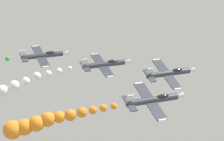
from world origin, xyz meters
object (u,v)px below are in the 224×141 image
airplane_right_inner (153,100)px  airplane_left_outer (43,55)px  airplane_lead (169,73)px  airplane_left_inner (105,64)px

airplane_right_inner → airplane_left_outer: size_ratio=1.00×
airplane_right_inner → airplane_left_outer: (-31.67, -10.28, 0.11)m
airplane_lead → airplane_right_inner: airplane_lead is taller
airplane_lead → airplane_left_outer: bearing=-137.1°
airplane_left_outer → airplane_right_inner: bearing=18.0°
airplane_left_inner → airplane_left_outer: 14.52m
airplane_lead → airplane_right_inner: (10.94, -9.02, -0.06)m
airplane_left_inner → airplane_left_outer: airplane_left_outer is taller
airplane_left_inner → airplane_right_inner: size_ratio=1.00×
airplane_left_inner → airplane_right_inner: airplane_right_inner is taller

